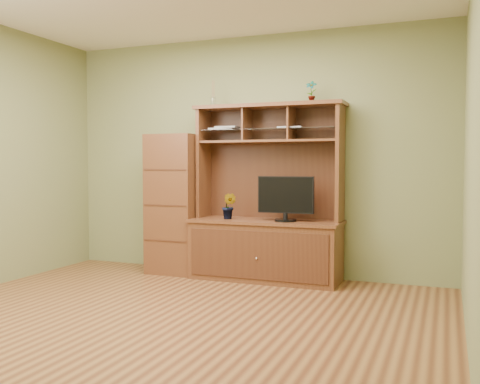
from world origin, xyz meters
The scene contains 8 objects.
room centered at (0.00, 0.00, 1.35)m, with size 4.54×4.04×2.74m.
media_hutch centered at (0.28, 1.73, 0.52)m, with size 1.66×0.61×1.90m.
monitor centered at (0.52, 1.65, 0.90)m, with size 0.60×0.23×0.47m.
orchid_plant centered at (-0.12, 1.65, 0.79)m, with size 0.16×0.13×0.29m, color #265A1E.
top_plant centered at (0.75, 1.80, 2.02)m, with size 0.12×0.08×0.23m, color #2F5D20.
reed_diffuser centered at (-0.38, 1.80, 2.02)m, with size 0.06×0.06×0.30m.
magazines centered at (0.00, 1.80, 1.65)m, with size 1.09×0.25×0.04m.
side_cabinet centered at (-0.82, 1.72, 0.79)m, with size 0.57×0.52×1.59m.
Camera 1 is at (2.11, -3.74, 1.25)m, focal length 40.00 mm.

